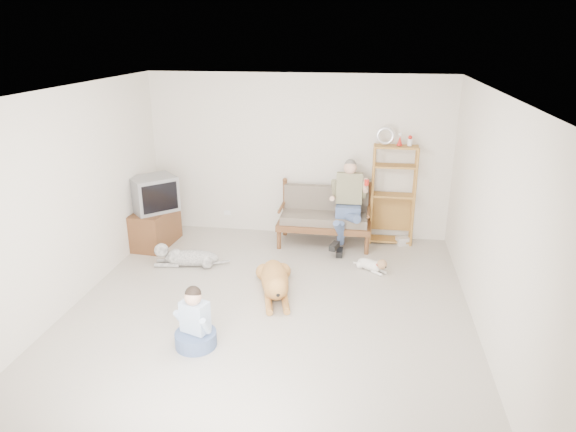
% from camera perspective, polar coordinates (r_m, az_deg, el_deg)
% --- Properties ---
extents(floor, '(5.50, 5.50, 0.00)m').
position_cam_1_polar(floor, '(6.53, -2.21, -10.62)').
color(floor, beige).
rests_on(floor, ground).
extents(ceiling, '(5.50, 5.50, 0.00)m').
position_cam_1_polar(ceiling, '(5.67, -2.58, 13.63)').
color(ceiling, silver).
rests_on(ceiling, ground).
extents(wall_back, '(5.00, 0.00, 5.00)m').
position_cam_1_polar(wall_back, '(8.57, 1.13, 6.62)').
color(wall_back, silver).
rests_on(wall_back, ground).
extents(wall_front, '(5.00, 0.00, 5.00)m').
position_cam_1_polar(wall_front, '(3.57, -11.02, -13.89)').
color(wall_front, silver).
rests_on(wall_front, ground).
extents(wall_left, '(0.00, 5.50, 5.50)m').
position_cam_1_polar(wall_left, '(6.88, -23.30, 1.61)').
color(wall_left, silver).
rests_on(wall_left, ground).
extents(wall_right, '(0.00, 5.50, 5.50)m').
position_cam_1_polar(wall_right, '(6.03, 21.65, -0.59)').
color(wall_right, silver).
rests_on(wall_right, ground).
extents(loveseat, '(1.50, 0.71, 0.95)m').
position_cam_1_polar(loveseat, '(8.40, 4.12, 0.12)').
color(loveseat, brown).
rests_on(loveseat, ground).
extents(man, '(0.54, 0.78, 1.26)m').
position_cam_1_polar(man, '(8.12, 6.52, 0.62)').
color(man, '#4F5D91').
rests_on(man, loveseat).
extents(etagere, '(0.72, 0.32, 1.92)m').
position_cam_1_polar(etagere, '(8.46, 11.57, 2.42)').
color(etagere, '#9D6731').
rests_on(etagere, ground).
extents(book_stack, '(0.23, 0.20, 0.12)m').
position_cam_1_polar(book_stack, '(8.65, 12.60, -2.72)').
color(book_stack, silver).
rests_on(book_stack, ground).
extents(tv_stand, '(0.57, 0.94, 0.60)m').
position_cam_1_polar(tv_stand, '(8.64, -14.54, -1.22)').
color(tv_stand, brown).
rests_on(tv_stand, ground).
extents(crt_tv, '(0.85, 0.85, 0.55)m').
position_cam_1_polar(crt_tv, '(8.44, -14.69, 2.41)').
color(crt_tv, slate).
rests_on(crt_tv, tv_stand).
extents(wall_outlet, '(0.12, 0.02, 0.08)m').
position_cam_1_polar(wall_outlet, '(9.10, -6.76, 0.37)').
color(wall_outlet, white).
rests_on(wall_outlet, ground).
extents(golden_retriever, '(0.60, 1.45, 0.45)m').
position_cam_1_polar(golden_retriever, '(6.86, -1.43, -7.28)').
color(golden_retriever, '#C89045').
rests_on(golden_retriever, ground).
extents(shaggy_dog, '(1.17, 0.39, 0.35)m').
position_cam_1_polar(shaggy_dog, '(7.83, -11.39, -4.45)').
color(shaggy_dog, white).
rests_on(shaggy_dog, ground).
extents(terrier, '(0.53, 0.42, 0.23)m').
position_cam_1_polar(terrier, '(7.62, 9.43, -5.39)').
color(terrier, silver).
rests_on(terrier, ground).
extents(child, '(0.46, 0.46, 0.73)m').
position_cam_1_polar(child, '(5.87, -10.28, -11.79)').
color(child, '#4F5D91').
rests_on(child, ground).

